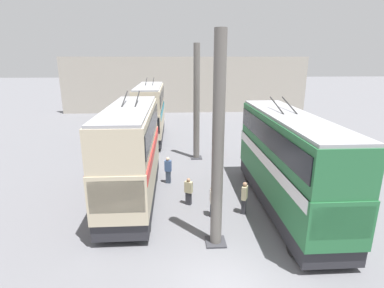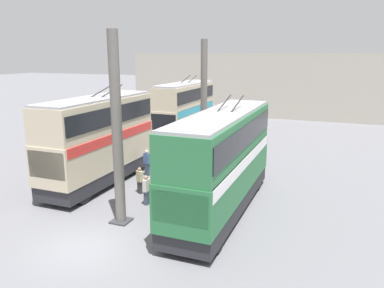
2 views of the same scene
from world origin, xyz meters
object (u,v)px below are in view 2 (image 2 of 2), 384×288
(bus_right_near, at_px, (99,135))
(person_aisle_midway, at_px, (140,180))
(bus_left_far, at_px, (222,157))
(bus_right_far, at_px, (185,108))
(person_by_right_row, at_px, (147,162))
(person_by_left_row, at_px, (177,191))
(person_aisle_foreground, at_px, (146,189))
(oil_drum, at_px, (231,155))

(bus_right_near, relative_size, person_aisle_midway, 5.79)
(bus_left_far, xyz_separation_m, person_aisle_midway, (0.72, 5.16, -2.10))
(bus_right_near, height_order, person_aisle_midway, bus_right_near)
(bus_right_far, distance_m, person_by_right_row, 11.51)
(bus_right_near, relative_size, person_by_left_row, 5.14)
(person_aisle_foreground, distance_m, oil_drum, 10.35)
(bus_left_far, height_order, person_by_left_row, bus_left_far)
(bus_right_near, bearing_deg, person_by_left_row, -106.87)
(bus_right_far, xyz_separation_m, person_by_right_row, (-11.15, -1.94, -2.09))
(bus_right_near, distance_m, person_aisle_foreground, 5.21)
(bus_right_near, xyz_separation_m, person_aisle_foreground, (-1.99, -4.28, -2.21))
(oil_drum, bearing_deg, person_aisle_foreground, 169.78)
(person_by_left_row, bearing_deg, person_aisle_foreground, 32.52)
(person_aisle_midway, xyz_separation_m, person_by_left_row, (-1.17, -2.85, 0.12))
(oil_drum, bearing_deg, bus_right_far, 48.61)
(person_by_left_row, xyz_separation_m, oil_drum, (10.00, -0.14, -0.53))
(bus_right_far, bearing_deg, bus_left_far, -150.99)
(bus_right_far, height_order, oil_drum, bus_right_far)
(bus_left_far, xyz_separation_m, person_by_left_row, (-0.45, 2.31, -1.98))
(bus_right_near, relative_size, person_by_right_row, 5.13)
(person_aisle_foreground, height_order, person_by_left_row, person_by_left_row)
(person_by_left_row, bearing_deg, oil_drum, -64.29)
(bus_right_far, xyz_separation_m, person_aisle_foreground, (-15.57, -4.28, -2.17))
(bus_left_far, height_order, bus_right_far, bus_right_far)
(bus_left_far, relative_size, person_aisle_foreground, 6.58)
(bus_right_far, relative_size, oil_drum, 11.32)
(person_by_right_row, xyz_separation_m, person_by_left_row, (-4.24, -4.03, -0.00))
(bus_left_far, relative_size, person_by_right_row, 6.07)
(person_by_left_row, bearing_deg, bus_left_far, -142.55)
(bus_left_far, height_order, bus_right_near, bus_right_near)
(bus_right_near, bearing_deg, bus_left_far, -99.35)
(bus_right_far, bearing_deg, oil_drum, -131.39)
(bus_right_far, distance_m, person_aisle_midway, 14.73)
(person_aisle_midway, height_order, person_by_left_row, person_by_left_row)
(bus_right_near, height_order, oil_drum, bus_right_near)
(bus_left_far, distance_m, person_aisle_foreground, 4.55)
(bus_right_far, xyz_separation_m, person_by_left_row, (-15.39, -5.97, -2.09))
(person_by_right_row, height_order, person_by_left_row, person_by_right_row)
(person_aisle_midway, bearing_deg, bus_right_far, 40.71)
(bus_left_far, bearing_deg, oil_drum, 12.80)
(person_aisle_foreground, distance_m, person_by_left_row, 1.70)
(bus_right_far, height_order, person_by_left_row, bus_right_far)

